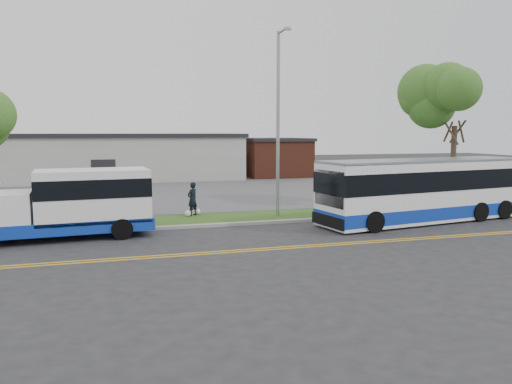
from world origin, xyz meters
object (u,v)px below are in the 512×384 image
object	(u,v)px
streetlight_near	(278,118)
parked_car_a	(59,184)
shuttle_bus	(75,202)
transit_bus	(423,190)
pedestrian	(192,199)
tree_east	(456,102)

from	to	relation	value
streetlight_near	parked_car_a	distance (m)	17.58
parked_car_a	shuttle_bus	bearing A→B (deg)	-62.84
transit_bus	parked_car_a	xyz separation A→B (m)	(-18.48, 15.39, -0.71)
streetlight_near	pedestrian	bearing A→B (deg)	163.66
transit_bus	pedestrian	distance (m)	11.82
shuttle_bus	pedestrian	world-z (taller)	shuttle_bus
shuttle_bus	transit_bus	distance (m)	16.54
streetlight_near	transit_bus	size ratio (longest dim) A/B	0.82
shuttle_bus	pedestrian	size ratio (longest dim) A/B	4.37
streetlight_near	pedestrian	size ratio (longest dim) A/B	5.37
pedestrian	tree_east	bearing A→B (deg)	137.35
pedestrian	streetlight_near	bearing A→B (deg)	124.74
shuttle_bus	parked_car_a	world-z (taller)	shuttle_bus
shuttle_bus	tree_east	bearing A→B (deg)	2.87
streetlight_near	pedestrian	world-z (taller)	streetlight_near
tree_east	pedestrian	world-z (taller)	tree_east
transit_bus	parked_car_a	distance (m)	24.06
tree_east	parked_car_a	bearing A→B (deg)	152.53
pedestrian	parked_car_a	size ratio (longest dim) A/B	0.37
tree_east	streetlight_near	bearing A→B (deg)	-178.58
tree_east	transit_bus	world-z (taller)	tree_east
tree_east	parked_car_a	xyz separation A→B (m)	(-22.90, 11.91, -5.33)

